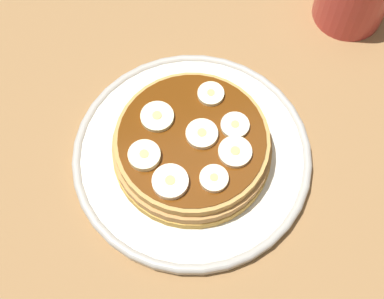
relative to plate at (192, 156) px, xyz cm
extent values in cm
cube|color=olive|center=(0.00, 0.00, -2.37)|extent=(140.00, 140.00, 3.00)
cylinder|color=silver|center=(0.00, 0.00, -0.20)|extent=(24.04, 24.04, 1.35)
torus|color=#A19E96|center=(0.00, 0.00, 0.28)|extent=(24.26, 24.26, 0.94)
cylinder|color=gold|center=(-0.42, 0.08, 1.06)|extent=(15.82, 15.82, 1.17)
cylinder|color=#B18047|center=(0.28, 0.22, 2.23)|extent=(15.62, 15.62, 1.17)
cylinder|color=tan|center=(-0.19, -0.29, 3.41)|extent=(14.99, 14.99, 1.17)
cylinder|color=#592B0A|center=(0.00, 0.00, 4.07)|extent=(14.23, 14.23, 0.16)
cylinder|color=#F4E7BA|center=(-0.12, -0.97, 4.35)|extent=(3.09, 3.09, 0.71)
cylinder|color=tan|center=(-0.12, -0.97, 4.74)|extent=(0.86, 0.86, 0.08)
cylinder|color=#EBECB5|center=(3.01, 2.62, 4.32)|extent=(3.24, 3.24, 0.65)
cylinder|color=tan|center=(3.01, 2.62, 4.68)|extent=(0.91, 0.91, 0.08)
cylinder|color=#ECE8C2|center=(0.40, -4.28, 4.32)|extent=(2.76, 2.76, 0.65)
cylinder|color=tan|center=(0.40, -4.28, 4.68)|extent=(0.77, 0.77, 0.08)
cylinder|color=#FBF4BD|center=(4.01, -3.10, 4.30)|extent=(2.63, 2.63, 0.62)
cylinder|color=tan|center=(4.01, -3.10, 4.65)|extent=(0.74, 0.74, 0.08)
cylinder|color=#FDE5B6|center=(-4.70, -0.72, 4.34)|extent=(2.68, 2.68, 0.71)
cylinder|color=tan|center=(-4.70, -0.72, 4.74)|extent=(0.75, 0.75, 0.08)
cylinder|color=#F5E5C5|center=(-3.90, 3.20, 4.40)|extent=(3.37, 3.37, 0.82)
cylinder|color=tan|center=(-3.90, 3.20, 4.86)|extent=(0.94, 0.94, 0.08)
cylinder|color=#F8EFB4|center=(-0.69, 4.82, 4.41)|extent=(3.06, 3.06, 0.84)
cylinder|color=tan|center=(-0.69, 4.82, 4.87)|extent=(0.86, 0.86, 0.08)
cylinder|color=#F9E3B6|center=(-2.67, -3.42, 4.32)|extent=(3.18, 3.18, 0.65)
cylinder|color=tan|center=(-2.67, -3.42, 4.68)|extent=(0.89, 0.89, 0.08)
camera|label=1|loc=(-23.47, 6.85, 52.74)|focal=53.60mm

